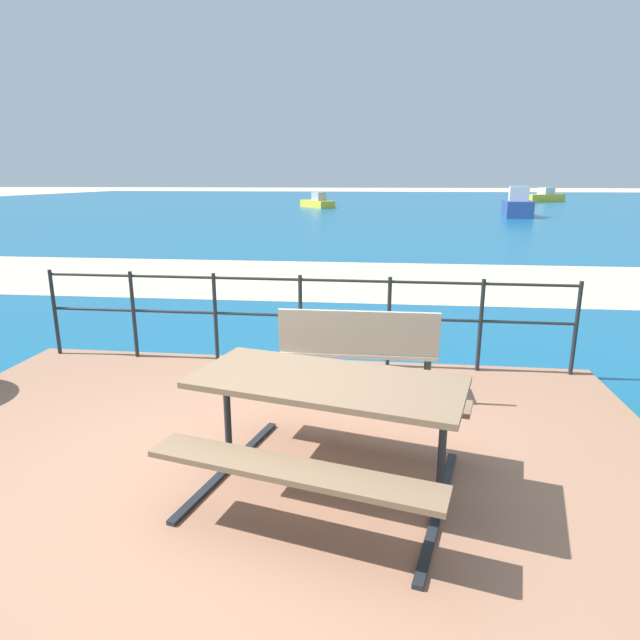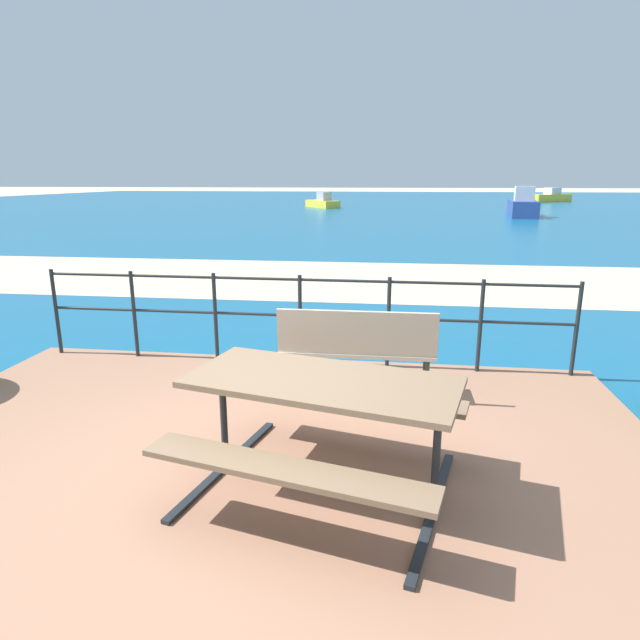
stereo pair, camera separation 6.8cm
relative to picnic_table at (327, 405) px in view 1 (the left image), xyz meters
name	(u,v)px [view 1 (the left image)]	position (x,y,z in m)	size (l,w,h in m)	color
ground_plane	(248,484)	(-0.57, 0.07, -0.67)	(240.00, 240.00, 0.00)	beige
patio_paving	(248,481)	(-0.57, 0.07, -0.64)	(6.40, 5.20, 0.06)	#996B51
sea_water	(375,206)	(-0.57, 40.07, -0.67)	(90.00, 90.00, 0.01)	#145B84
beach_strip	(341,279)	(-0.57, 8.15, -0.67)	(54.00, 4.64, 0.01)	beige
picnic_table	(327,405)	(0.00, 0.00, 0.00)	(2.04, 1.82, 0.80)	#7A6047
park_bench	(358,344)	(0.12, 1.64, -0.09)	(1.49, 0.43, 0.88)	#BCAD93
railing_fence	(300,310)	(-0.57, 2.51, 0.02)	(5.94, 0.04, 1.02)	#1E2328
boat_near	(317,203)	(-4.75, 36.80, -0.31)	(2.88, 3.67, 1.11)	yellow
boat_mid	(543,197)	(14.45, 48.86, -0.24)	(4.42, 3.39, 1.26)	yellow
boat_far	(517,207)	(7.60, 28.50, -0.11)	(1.77, 4.26, 1.67)	#2D478C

